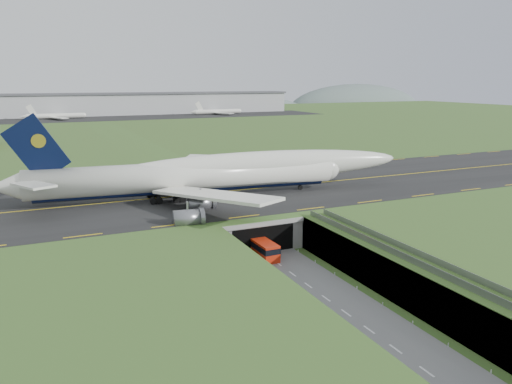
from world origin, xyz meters
name	(u,v)px	position (x,y,z in m)	size (l,w,h in m)	color
ground	(284,269)	(0.00, 0.00, 0.00)	(900.00, 900.00, 0.00)	#405823
airfield_deck	(284,252)	(0.00, 0.00, 3.00)	(800.00, 800.00, 6.00)	gray
trench_road	(307,285)	(0.00, -7.50, 0.10)	(12.00, 75.00, 0.20)	slate
taxiway	(216,193)	(0.00, 33.00, 6.09)	(800.00, 44.00, 0.18)	black
tunnel_portal	(244,224)	(0.00, 16.71, 3.33)	(17.00, 22.30, 6.00)	gray
guideway	(419,267)	(11.00, -19.11, 5.32)	(3.00, 53.00, 7.05)	#A8A8A3
jumbo_jet	(217,173)	(-0.85, 29.73, 11.12)	(87.79, 57.37, 19.08)	white
shuttle_tram	(263,249)	(-1.02, 5.87, 1.71)	(3.10, 7.68, 3.10)	red
cargo_terminal	(85,104)	(-0.05, 299.41, 13.96)	(320.00, 67.00, 15.60)	#B2B2B2
distant_hills	(141,116)	(64.38, 430.00, -4.00)	(700.00, 91.00, 60.00)	#566761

